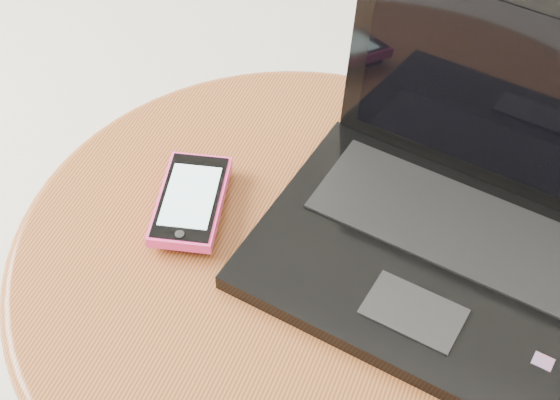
% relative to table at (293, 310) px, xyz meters
% --- Properties ---
extents(table, '(0.61, 0.61, 0.48)m').
position_rel_table_xyz_m(table, '(0.00, 0.00, 0.00)').
color(table, '#4E3016').
rests_on(table, ground).
extents(laptop, '(0.41, 0.34, 0.25)m').
position_rel_table_xyz_m(laptop, '(0.15, 0.07, 0.15)').
color(laptop, black).
rests_on(laptop, table).
extents(phone_black, '(0.08, 0.11, 0.01)m').
position_rel_table_xyz_m(phone_black, '(-0.12, 0.02, 0.11)').
color(phone_black, black).
rests_on(phone_black, table).
extents(phone_pink, '(0.10, 0.14, 0.02)m').
position_rel_table_xyz_m(phone_pink, '(-0.13, 0.02, 0.12)').
color(phone_pink, '#FC3582').
rests_on(phone_pink, phone_black).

